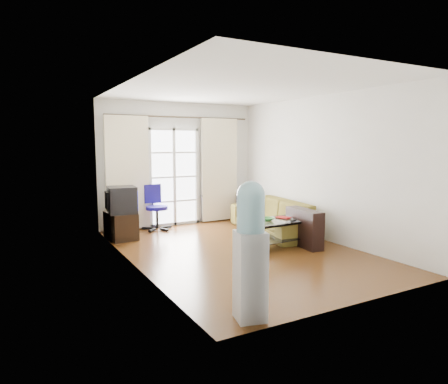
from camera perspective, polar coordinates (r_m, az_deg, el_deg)
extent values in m
plane|color=#5C3615|center=(6.86, 2.16, -8.34)|extent=(5.20, 5.20, 0.00)
plane|color=white|center=(6.68, 2.27, 14.61)|extent=(5.20, 5.20, 0.00)
cube|color=white|center=(8.96, -6.40, 3.96)|extent=(3.60, 0.02, 2.70)
cube|color=white|center=(4.61, 19.09, 0.87)|extent=(3.60, 0.02, 2.70)
cube|color=white|center=(5.92, -12.92, 2.33)|extent=(0.02, 5.20, 2.70)
cube|color=white|center=(7.72, 13.77, 3.34)|extent=(0.02, 5.20, 2.70)
cube|color=white|center=(8.89, -7.17, 2.15)|extent=(1.01, 0.02, 2.04)
cube|color=white|center=(8.87, -7.13, 2.14)|extent=(1.16, 0.06, 2.15)
cylinder|color=#4C3F2D|center=(8.88, -6.24, 10.59)|extent=(3.30, 0.04, 0.04)
cube|color=#FFF4CD|center=(8.47, -13.61, 2.63)|extent=(0.90, 0.07, 2.35)
cube|color=#FFF4CD|center=(9.27, -0.66, 3.17)|extent=(0.90, 0.07, 2.35)
cube|color=gray|center=(9.31, -1.52, -2.20)|extent=(0.64, 0.12, 0.64)
imported|color=brown|center=(8.19, 6.96, -3.49)|extent=(2.49, 1.44, 0.67)
cube|color=silver|center=(7.08, 7.33, -4.05)|extent=(1.20, 0.74, 0.01)
cube|color=black|center=(7.15, 7.29, -6.58)|extent=(1.14, 0.67, 0.01)
cube|color=black|center=(6.56, 5.27, -6.98)|extent=(0.04, 0.04, 0.47)
cube|color=black|center=(7.27, 12.20, -5.73)|extent=(0.04, 0.04, 0.47)
cube|color=black|center=(7.04, 2.24, -6.00)|extent=(0.04, 0.04, 0.47)
cube|color=black|center=(7.70, 9.03, -4.94)|extent=(0.04, 0.04, 0.47)
imported|color=#30844E|center=(6.99, 6.20, -3.89)|extent=(0.31, 0.31, 0.06)
imported|color=#A22713|center=(7.20, 8.12, -3.74)|extent=(0.34, 0.36, 0.02)
cube|color=black|center=(7.07, 9.93, -3.97)|extent=(0.18, 0.13, 0.02)
cube|color=black|center=(7.87, -14.52, -4.67)|extent=(0.52, 0.73, 0.51)
cube|color=black|center=(7.73, -14.37, -1.08)|extent=(0.55, 0.59, 0.50)
cube|color=#0C19E5|center=(7.77, -12.51, -0.99)|extent=(0.06, 0.43, 0.37)
cube|color=black|center=(7.70, -15.97, -1.16)|extent=(0.19, 0.38, 0.33)
cylinder|color=black|center=(8.53, -9.53, -3.76)|extent=(0.05, 0.05, 0.48)
cylinder|color=navy|center=(8.49, -9.56, -2.24)|extent=(0.46, 0.46, 0.07)
cube|color=navy|center=(8.64, -10.17, -0.22)|extent=(0.38, 0.09, 0.39)
cube|color=silver|center=(4.17, 3.77, -11.87)|extent=(0.35, 0.35, 0.93)
cylinder|color=#87BED1|center=(4.01, 3.84, -3.06)|extent=(0.28, 0.28, 0.37)
sphere|color=#87BED1|center=(3.98, 3.86, -0.43)|extent=(0.28, 0.28, 0.28)
cube|color=black|center=(4.13, 5.74, -7.50)|extent=(0.07, 0.12, 0.10)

